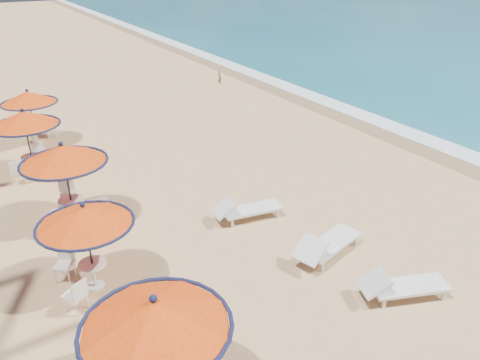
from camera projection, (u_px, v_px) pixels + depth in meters
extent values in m
plane|color=tan|center=(364.00, 296.00, 10.68)|extent=(160.00, 160.00, 0.00)
cube|color=white|center=(359.00, 114.00, 22.67)|extent=(1.20, 140.00, 0.04)
cube|color=olive|center=(345.00, 117.00, 22.26)|extent=(1.40, 140.00, 0.02)
cylinder|color=black|center=(160.00, 360.00, 7.48)|extent=(0.05, 0.05, 2.41)
cone|color=#DD4613|center=(155.00, 314.00, 7.07)|extent=(2.41, 2.41, 0.52)
torus|color=#111633|center=(156.00, 326.00, 7.17)|extent=(2.41, 2.41, 0.07)
sphere|color=#111633|center=(153.00, 299.00, 6.93)|extent=(0.13, 0.13, 0.13)
cylinder|color=black|center=(89.00, 248.00, 10.54)|extent=(0.05, 0.05, 2.16)
cone|color=#DD4613|center=(84.00, 216.00, 10.17)|extent=(2.16, 2.16, 0.47)
torus|color=#111633|center=(85.00, 224.00, 10.26)|extent=(2.16, 2.16, 0.07)
sphere|color=#111633|center=(82.00, 205.00, 10.05)|extent=(0.11, 0.11, 0.11)
cylinder|color=silver|center=(92.00, 264.00, 10.73)|extent=(0.66, 0.66, 0.04)
cylinder|color=silver|center=(94.00, 275.00, 10.87)|extent=(0.08, 0.08, 0.66)
cylinder|color=black|center=(68.00, 185.00, 13.13)|extent=(0.05, 0.05, 2.39)
cone|color=#DD4613|center=(63.00, 154.00, 12.72)|extent=(2.39, 2.39, 0.52)
torus|color=#111633|center=(64.00, 162.00, 12.83)|extent=(2.39, 2.39, 0.07)
sphere|color=#111633|center=(61.00, 144.00, 12.59)|extent=(0.12, 0.12, 0.12)
cylinder|color=silver|center=(71.00, 200.00, 13.35)|extent=(0.73, 0.73, 0.04)
cylinder|color=silver|center=(73.00, 211.00, 13.50)|extent=(0.08, 0.08, 0.73)
cylinder|color=black|center=(29.00, 144.00, 16.04)|extent=(0.05, 0.05, 2.32)
cone|color=#DD4613|center=(23.00, 119.00, 15.65)|extent=(2.32, 2.32, 0.50)
torus|color=#111633|center=(25.00, 125.00, 15.75)|extent=(2.32, 2.32, 0.07)
sphere|color=#111633|center=(22.00, 110.00, 15.52)|extent=(0.12, 0.12, 0.12)
cylinder|color=silver|center=(31.00, 157.00, 16.25)|extent=(0.71, 0.71, 0.04)
cylinder|color=silver|center=(33.00, 165.00, 16.40)|extent=(0.08, 0.08, 0.71)
cylinder|color=black|center=(32.00, 118.00, 18.75)|extent=(0.05, 0.05, 2.19)
cone|color=#DD4613|center=(28.00, 97.00, 18.38)|extent=(2.19, 2.19, 0.48)
torus|color=#111633|center=(29.00, 103.00, 18.47)|extent=(2.19, 2.19, 0.07)
sphere|color=#111633|center=(27.00, 90.00, 18.26)|extent=(0.11, 0.11, 0.11)
cylinder|color=silver|center=(35.00, 129.00, 18.95)|extent=(0.67, 0.67, 0.04)
cylinder|color=silver|center=(36.00, 136.00, 19.08)|extent=(0.08, 0.08, 0.67)
cube|color=silver|center=(410.00, 286.00, 10.55)|extent=(1.88, 1.21, 0.07)
cube|color=silver|center=(374.00, 283.00, 10.31)|extent=(0.77, 0.81, 0.44)
cube|color=silver|center=(408.00, 292.00, 10.63)|extent=(0.06, 0.06, 0.25)
cube|color=silver|center=(331.00, 243.00, 12.10)|extent=(2.01, 1.18, 0.08)
cube|color=silver|center=(310.00, 250.00, 11.38)|extent=(0.79, 0.83, 0.47)
cube|color=silver|center=(331.00, 248.00, 12.17)|extent=(0.07, 0.07, 0.27)
cube|color=silver|center=(252.00, 209.00, 13.72)|extent=(1.83, 0.88, 0.07)
cube|color=silver|center=(224.00, 208.00, 13.32)|extent=(0.67, 0.72, 0.44)
cube|color=silver|center=(252.00, 214.00, 13.79)|extent=(0.06, 0.06, 0.25)
imported|color=#95634C|center=(220.00, 77.00, 27.74)|extent=(0.21, 0.32, 0.87)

